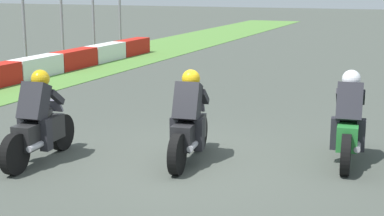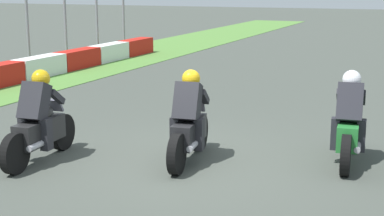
# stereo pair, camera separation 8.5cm
# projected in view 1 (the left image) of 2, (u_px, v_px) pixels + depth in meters

# --- Properties ---
(ground_plane) EXTENTS (120.00, 120.00, 0.00)m
(ground_plane) POSITION_uv_depth(u_px,v_px,m) (190.00, 162.00, 9.50)
(ground_plane) COLOR #40453E
(rider_lane_a) EXTENTS (2.04, 0.56, 1.51)m
(rider_lane_a) POSITION_uv_depth(u_px,v_px,m) (349.00, 125.00, 9.39)
(rider_lane_a) COLOR black
(rider_lane_a) RESTS_ON ground_plane
(rider_lane_b) EXTENTS (2.04, 0.59, 1.51)m
(rider_lane_b) POSITION_uv_depth(u_px,v_px,m) (189.00, 124.00, 9.42)
(rider_lane_b) COLOR black
(rider_lane_b) RESTS_ON ground_plane
(rider_lane_c) EXTENTS (2.04, 0.55, 1.51)m
(rider_lane_c) POSITION_uv_depth(u_px,v_px,m) (39.00, 125.00, 9.42)
(rider_lane_c) COLOR black
(rider_lane_c) RESTS_ON ground_plane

